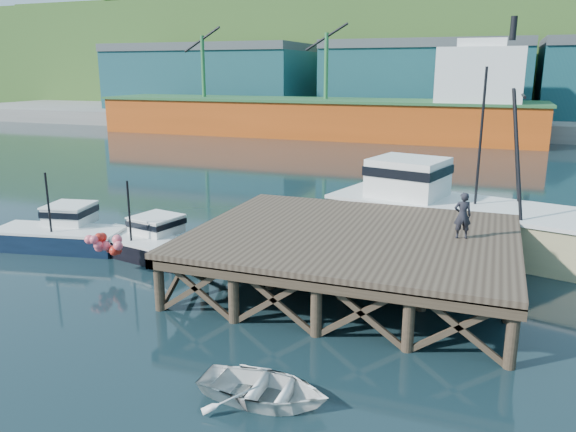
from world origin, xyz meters
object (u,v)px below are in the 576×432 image
at_px(trawler, 456,211).
at_px(dinghy, 264,389).
at_px(boat_navy, 62,232).
at_px(boat_black, 145,240).
at_px(dockworker, 463,215).

distance_m(trawler, dinghy, 15.56).
xyz_separation_m(boat_navy, dinghy, (13.85, -8.51, -0.40)).
bearing_deg(boat_navy, boat_black, -4.49).
relative_size(boat_navy, dinghy, 1.85).
relative_size(trawler, dinghy, 3.86).
height_order(trawler, dinghy, trawler).
height_order(boat_navy, dinghy, boat_navy).
height_order(boat_black, dockworker, dockworker).
bearing_deg(boat_black, dinghy, -31.12).
relative_size(boat_navy, trawler, 0.48).
bearing_deg(trawler, dinghy, -88.24).
relative_size(boat_navy, dockworker, 3.63).
distance_m(boat_black, trawler, 14.46).
xyz_separation_m(boat_navy, trawler, (17.31, 6.61, 0.95)).
xyz_separation_m(boat_black, dockworker, (13.63, 0.23, 2.34)).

